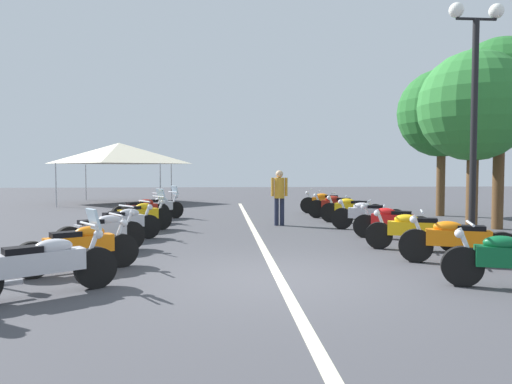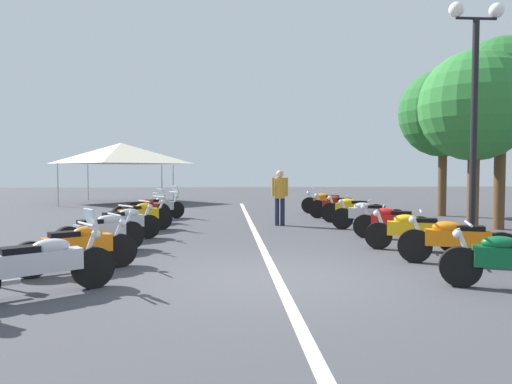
{
  "view_description": "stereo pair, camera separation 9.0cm",
  "coord_description": "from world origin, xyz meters",
  "px_view_note": "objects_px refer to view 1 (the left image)",
  "views": [
    {
      "loc": [
        -7.51,
        0.93,
        1.78
      ],
      "look_at": [
        5.2,
        0.0,
        1.17
      ],
      "focal_mm": 32.8,
      "sensor_mm": 36.0,
      "label": 1
    },
    {
      "loc": [
        -7.51,
        0.84,
        1.78
      ],
      "look_at": [
        5.2,
        0.0,
        1.17
      ],
      "focal_mm": 32.8,
      "sensor_mm": 36.0,
      "label": 2
    }
  ],
  "objects_px": {
    "motorcycle_right_row_5": "(352,209)",
    "motorcycle_right_row_1": "(457,240)",
    "motorcycle_left_row_5": "(142,211)",
    "roadside_tree_2": "(442,114)",
    "motorcycle_right_row_6": "(337,206)",
    "event_tent": "(119,153)",
    "motorcycle_left_row_2": "(102,232)",
    "motorcycle_left_row_4": "(139,215)",
    "motorcycle_left_row_1": "(80,247)",
    "motorcycle_right_row_2": "(414,230)",
    "roadside_tree_0": "(500,91)",
    "motorcycle_right_row_3": "(391,222)",
    "motorcycle_right_row_4": "(368,215)",
    "motorcycle_left_row_0": "(43,264)",
    "roadside_tree_1": "(474,107)",
    "bystander_2": "(279,193)",
    "motorcycle_left_row_6": "(158,207)",
    "street_lamp_twin_globe": "(475,85)",
    "motorcycle_right_row_7": "(326,202)",
    "motorcycle_left_row_3": "(123,223)"
  },
  "relations": [
    {
      "from": "motorcycle_left_row_1",
      "to": "motorcycle_left_row_5",
      "type": "xyz_separation_m",
      "value": [
        6.98,
        0.14,
        0.02
      ]
    },
    {
      "from": "motorcycle_left_row_1",
      "to": "motorcycle_left_row_2",
      "type": "relative_size",
      "value": 1.13
    },
    {
      "from": "bystander_2",
      "to": "roadside_tree_0",
      "type": "xyz_separation_m",
      "value": [
        -1.36,
        -6.41,
        3.08
      ]
    },
    {
      "from": "bystander_2",
      "to": "event_tent",
      "type": "relative_size",
      "value": 0.32
    },
    {
      "from": "motorcycle_left_row_5",
      "to": "bystander_2",
      "type": "height_order",
      "value": "bystander_2"
    },
    {
      "from": "motorcycle_right_row_2",
      "to": "motorcycle_right_row_4",
      "type": "bearing_deg",
      "value": -70.47
    },
    {
      "from": "motorcycle_right_row_3",
      "to": "event_tent",
      "type": "xyz_separation_m",
      "value": [
        13.76,
        9.78,
        2.2
      ]
    },
    {
      "from": "motorcycle_left_row_1",
      "to": "street_lamp_twin_globe",
      "type": "xyz_separation_m",
      "value": [
        1.69,
        -7.96,
        3.18
      ]
    },
    {
      "from": "street_lamp_twin_globe",
      "to": "roadside_tree_2",
      "type": "relative_size",
      "value": 0.96
    },
    {
      "from": "motorcycle_left_row_0",
      "to": "motorcycle_left_row_5",
      "type": "xyz_separation_m",
      "value": [
        8.54,
        0.09,
        0.0
      ]
    },
    {
      "from": "motorcycle_left_row_5",
      "to": "roadside_tree_2",
      "type": "xyz_separation_m",
      "value": [
        2.17,
        -10.97,
        3.45
      ]
    },
    {
      "from": "motorcycle_right_row_1",
      "to": "roadside_tree_0",
      "type": "relative_size",
      "value": 0.36
    },
    {
      "from": "motorcycle_left_row_1",
      "to": "motorcycle_right_row_2",
      "type": "relative_size",
      "value": 0.91
    },
    {
      "from": "roadside_tree_0",
      "to": "motorcycle_left_row_4",
      "type": "bearing_deg",
      "value": 89.37
    },
    {
      "from": "motorcycle_right_row_7",
      "to": "motorcycle_left_row_0",
      "type": "bearing_deg",
      "value": 80.76
    },
    {
      "from": "motorcycle_left_row_3",
      "to": "motorcycle_right_row_5",
      "type": "xyz_separation_m",
      "value": [
        3.38,
        -6.75,
        0.01
      ]
    },
    {
      "from": "motorcycle_right_row_1",
      "to": "motorcycle_right_row_6",
      "type": "relative_size",
      "value": 0.96
    },
    {
      "from": "motorcycle_left_row_4",
      "to": "motorcycle_left_row_5",
      "type": "relative_size",
      "value": 1.04
    },
    {
      "from": "motorcycle_right_row_5",
      "to": "motorcycle_right_row_6",
      "type": "relative_size",
      "value": 0.93
    },
    {
      "from": "motorcycle_left_row_4",
      "to": "motorcycle_right_row_6",
      "type": "relative_size",
      "value": 0.84
    },
    {
      "from": "bystander_2",
      "to": "motorcycle_right_row_6",
      "type": "bearing_deg",
      "value": 125.89
    },
    {
      "from": "motorcycle_left_row_0",
      "to": "roadside_tree_1",
      "type": "xyz_separation_m",
      "value": [
        6.16,
        -9.62,
        3.09
      ]
    },
    {
      "from": "motorcycle_left_row_4",
      "to": "motorcycle_right_row_5",
      "type": "distance_m",
      "value": 6.85
    },
    {
      "from": "motorcycle_left_row_6",
      "to": "motorcycle_right_row_3",
      "type": "height_order",
      "value": "motorcycle_left_row_6"
    },
    {
      "from": "motorcycle_right_row_4",
      "to": "motorcycle_right_row_5",
      "type": "height_order",
      "value": "motorcycle_right_row_5"
    },
    {
      "from": "motorcycle_left_row_6",
      "to": "motorcycle_right_row_6",
      "type": "distance_m",
      "value": 6.46
    },
    {
      "from": "motorcycle_left_row_0",
      "to": "motorcycle_right_row_2",
      "type": "relative_size",
      "value": 0.91
    },
    {
      "from": "motorcycle_right_row_3",
      "to": "motorcycle_right_row_4",
      "type": "xyz_separation_m",
      "value": [
        1.78,
        0.05,
        0.01
      ]
    },
    {
      "from": "motorcycle_left_row_4",
      "to": "roadside_tree_1",
      "type": "relative_size",
      "value": 0.35
    },
    {
      "from": "event_tent",
      "to": "motorcycle_left_row_2",
      "type": "bearing_deg",
      "value": -169.26
    },
    {
      "from": "motorcycle_right_row_6",
      "to": "event_tent",
      "type": "xyz_separation_m",
      "value": [
        8.69,
        9.62,
        2.18
      ]
    },
    {
      "from": "motorcycle_right_row_6",
      "to": "roadside_tree_2",
      "type": "bearing_deg",
      "value": -152.42
    },
    {
      "from": "motorcycle_left_row_2",
      "to": "motorcycle_left_row_5",
      "type": "distance_m",
      "value": 5.18
    },
    {
      "from": "motorcycle_left_row_3",
      "to": "motorcycle_right_row_2",
      "type": "height_order",
      "value": "motorcycle_left_row_3"
    },
    {
      "from": "motorcycle_right_row_1",
      "to": "motorcycle_left_row_1",
      "type": "bearing_deg",
      "value": 22.6
    },
    {
      "from": "motorcycle_left_row_3",
      "to": "motorcycle_left_row_4",
      "type": "distance_m",
      "value": 1.72
    },
    {
      "from": "motorcycle_left_row_2",
      "to": "roadside_tree_0",
      "type": "distance_m",
      "value": 11.85
    },
    {
      "from": "motorcycle_right_row_5",
      "to": "motorcycle_right_row_1",
      "type": "bearing_deg",
      "value": 118.34
    },
    {
      "from": "motorcycle_left_row_0",
      "to": "roadside_tree_2",
      "type": "height_order",
      "value": "roadside_tree_2"
    },
    {
      "from": "motorcycle_right_row_2",
      "to": "street_lamp_twin_globe",
      "type": "distance_m",
      "value": 3.44
    },
    {
      "from": "motorcycle_right_row_2",
      "to": "event_tent",
      "type": "relative_size",
      "value": 0.37
    },
    {
      "from": "motorcycle_left_row_5",
      "to": "motorcycle_right_row_7",
      "type": "height_order",
      "value": "motorcycle_left_row_5"
    },
    {
      "from": "motorcycle_right_row_3",
      "to": "bystander_2",
      "type": "distance_m",
      "value": 4.04
    },
    {
      "from": "motorcycle_left_row_1",
      "to": "motorcycle_right_row_5",
      "type": "xyz_separation_m",
      "value": [
        6.93,
        -6.73,
        0.02
      ]
    },
    {
      "from": "street_lamp_twin_globe",
      "to": "bystander_2",
      "type": "distance_m",
      "value": 6.6
    },
    {
      "from": "motorcycle_left_row_2",
      "to": "roadside_tree_1",
      "type": "relative_size",
      "value": 0.32
    },
    {
      "from": "motorcycle_left_row_0",
      "to": "roadside_tree_0",
      "type": "xyz_separation_m",
      "value": [
        6.71,
        -10.72,
        3.65
      ]
    },
    {
      "from": "motorcycle_left_row_4",
      "to": "roadside_tree_0",
      "type": "bearing_deg",
      "value": -39.75
    },
    {
      "from": "motorcycle_right_row_6",
      "to": "roadside_tree_1",
      "type": "bearing_deg",
      "value": 145.7
    },
    {
      "from": "motorcycle_left_row_3",
      "to": "motorcycle_left_row_4",
      "type": "height_order",
      "value": "motorcycle_left_row_4"
    }
  ]
}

